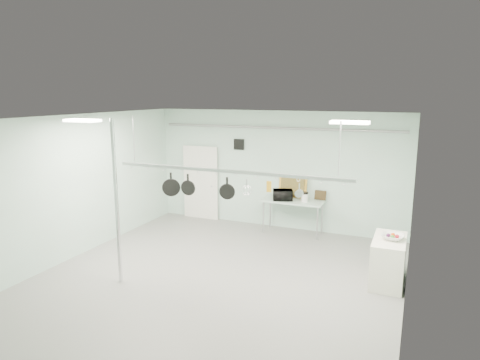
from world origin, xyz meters
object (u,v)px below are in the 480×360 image
at_px(prep_table, 293,203).
at_px(microwave, 283,195).
at_px(chrome_pole, 116,203).
at_px(skillet_left, 171,184).
at_px(side_cabinet, 388,261).
at_px(skillet_mid, 188,184).
at_px(coffee_canister, 305,198).
at_px(fruit_bowl, 393,237).
at_px(pot_rack, 227,170).
at_px(skillet_right, 227,188).

height_order(prep_table, microwave, microwave).
distance_m(chrome_pole, microwave, 4.60).
xyz_separation_m(chrome_pole, skillet_left, (0.66, 0.90, 0.24)).
distance_m(chrome_pole, side_cabinet, 5.37).
xyz_separation_m(side_cabinet, skillet_mid, (-3.80, -1.10, 1.42)).
bearing_deg(skillet_mid, coffee_canister, 59.34).
bearing_deg(coffee_canister, skillet_mid, -115.79).
xyz_separation_m(chrome_pole, fruit_bowl, (4.90, 1.97, -0.65)).
bearing_deg(skillet_mid, side_cabinet, 11.29).
bearing_deg(chrome_pole, pot_rack, 25.35).
xyz_separation_m(prep_table, skillet_mid, (-1.25, -3.30, 1.04)).
distance_m(pot_rack, fruit_bowl, 3.43).
bearing_deg(prep_table, skillet_right, -96.78).
distance_m(microwave, fruit_bowl, 3.55).
bearing_deg(chrome_pole, microwave, 63.34).
xyz_separation_m(microwave, skillet_right, (-0.14, -3.18, 0.83)).
relative_size(chrome_pole, prep_table, 2.00).
xyz_separation_m(chrome_pole, prep_table, (2.30, 4.20, -0.77)).
height_order(microwave, skillet_right, skillet_right).
relative_size(fruit_bowl, skillet_mid, 0.99).
xyz_separation_m(microwave, fruit_bowl, (2.85, -2.11, -0.09)).
height_order(chrome_pole, fruit_bowl, chrome_pole).
distance_m(side_cabinet, pot_rack, 3.62).
bearing_deg(skillet_mid, skillet_left, 175.13).
relative_size(microwave, skillet_left, 1.05).
distance_m(skillet_left, skillet_right, 1.25).
relative_size(coffee_canister, skillet_left, 0.44).
bearing_deg(skillet_mid, fruit_bowl, 10.72).
relative_size(prep_table, microwave, 3.18).
bearing_deg(pot_rack, skillet_left, 180.00).
relative_size(pot_rack, coffee_canister, 22.65).
height_order(pot_rack, skillet_left, pot_rack).
distance_m(microwave, skillet_mid, 3.44).
bearing_deg(coffee_canister, microwave, -174.24).
distance_m(side_cabinet, microwave, 3.54).
xyz_separation_m(chrome_pole, pot_rack, (1.90, 0.90, 0.63)).
xyz_separation_m(fruit_bowl, skillet_right, (-2.99, -1.07, 0.92)).
height_order(skillet_left, skillet_right, same).
height_order(prep_table, side_cabinet, prep_table).
distance_m(skillet_mid, skillet_right, 0.85).
distance_m(prep_table, microwave, 0.35).
bearing_deg(coffee_canister, prep_table, 169.46).
xyz_separation_m(pot_rack, skillet_right, (0.01, 0.00, -0.36)).
distance_m(chrome_pole, prep_table, 4.85).
xyz_separation_m(prep_table, pot_rack, (-0.40, -3.30, 1.40)).
height_order(side_cabinet, pot_rack, pot_rack).
bearing_deg(pot_rack, side_cabinet, 20.45).
distance_m(pot_rack, microwave, 3.40).
distance_m(side_cabinet, skillet_mid, 4.20).
distance_m(pot_rack, skillet_left, 1.30).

